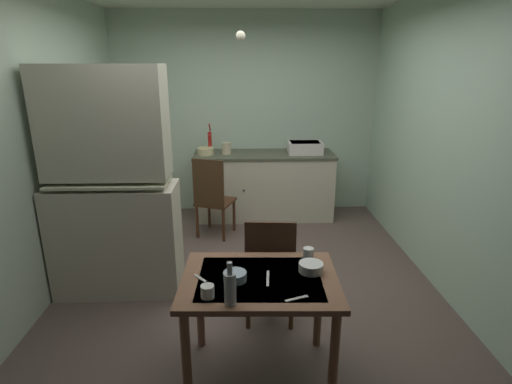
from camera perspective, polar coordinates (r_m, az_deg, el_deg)
ground_plane at (r=4.02m, az=-1.02°, el=-12.23°), size 5.07×5.07×0.00m
wall_back at (r=5.61m, az=-1.44°, el=10.84°), size 3.60×0.10×2.67m
wall_left at (r=3.96m, az=-28.33°, el=5.81°), size 0.10×4.17×2.67m
wall_right at (r=4.00m, az=25.78°, el=6.28°), size 0.10×4.17×2.67m
hutch_cabinet at (r=3.69m, az=-19.71°, el=-0.14°), size 1.10×0.45×2.01m
counter_cabinet at (r=5.44m, az=1.12°, el=0.98°), size 1.84×0.64×0.88m
sink_basin at (r=5.37m, az=6.93°, el=6.30°), size 0.44×0.34×0.15m
hand_pump at (r=5.35m, az=-6.57°, el=7.28°), size 0.05×0.27×0.39m
mixing_bowl_counter at (r=5.29m, az=-7.15°, el=5.76°), size 0.21×0.21×0.09m
stoneware_crock at (r=5.30m, az=-4.19°, el=6.19°), size 0.12×0.12×0.15m
dining_table at (r=2.63m, az=0.53°, el=-14.12°), size 1.00×0.74×0.73m
chair_far_side at (r=3.21m, az=2.00°, el=-10.78°), size 0.43×0.43×0.91m
chair_by_counter at (r=4.78m, az=-6.16°, el=-0.73°), size 0.51×0.51×0.98m
serving_bowl_wide at (r=2.65m, az=7.79°, el=-10.52°), size 0.16×0.16×0.06m
soup_bowl_small at (r=2.54m, az=-3.01°, el=-11.83°), size 0.15×0.15×0.06m
teacup_mint at (r=2.81m, az=7.43°, el=-8.60°), size 0.07×0.07×0.08m
mug_dark at (r=2.38m, az=-6.89°, el=-13.81°), size 0.08×0.08×0.07m
glass_bottle at (r=2.28m, az=-3.68°, el=-13.35°), size 0.07×0.07×0.26m
table_knife at (r=2.56m, az=1.69°, el=-12.13°), size 0.03×0.19×0.00m
teaspoon_near_bowl at (r=2.38m, az=5.77°, el=-14.78°), size 0.14×0.07×0.00m
teaspoon_by_cup at (r=2.59m, az=-7.93°, el=-11.97°), size 0.09×0.11×0.00m
pendant_bulb at (r=3.55m, az=-2.20°, el=21.23°), size 0.08×0.08×0.08m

